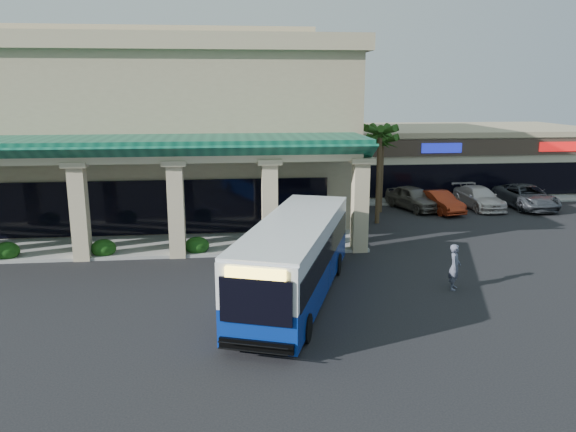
{
  "coord_description": "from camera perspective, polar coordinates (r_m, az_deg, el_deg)",
  "views": [
    {
      "loc": [
        -0.5,
        -21.54,
        8.05
      ],
      "look_at": [
        2.26,
        3.91,
        2.2
      ],
      "focal_mm": 35.0,
      "sensor_mm": 36.0,
      "label": 1
    }
  ],
  "objects": [
    {
      "name": "pedestrian",
      "position": [
        23.89,
        16.58,
        -4.98
      ],
      "size": [
        0.73,
        0.82,
        1.89
      ],
      "primitive_type": "imported",
      "rotation": [
        0.0,
        0.0,
        1.08
      ],
      "color": "#4F5366",
      "rests_on": "ground"
    },
    {
      "name": "car_red",
      "position": [
        40.57,
        18.81,
        1.78
      ],
      "size": [
        2.34,
        5.12,
        1.45
      ],
      "primitive_type": "imported",
      "rotation": [
        0.0,
        0.0,
        0.06
      ],
      "color": "silver",
      "rests_on": "ground"
    },
    {
      "name": "car_gray",
      "position": [
        41.85,
        23.03,
        1.84
      ],
      "size": [
        2.68,
        5.68,
        1.57
      ],
      "primitive_type": "imported",
      "rotation": [
        0.0,
        0.0,
        0.02
      ],
      "color": "#3F4249",
      "rests_on": "ground"
    },
    {
      "name": "arcade",
      "position": [
        29.77,
        -20.69,
        1.98
      ],
      "size": [
        30.0,
        6.2,
        5.7
      ],
      "primitive_type": null,
      "color": "#0C4D3A",
      "rests_on": "ground"
    },
    {
      "name": "transit_bus",
      "position": [
        21.68,
        0.73,
        -4.53
      ],
      "size": [
        6.19,
        11.45,
        3.13
      ],
      "primitive_type": null,
      "rotation": [
        0.0,
        0.0,
        -0.34
      ],
      "color": "navy",
      "rests_on": "ground"
    },
    {
      "name": "car_white",
      "position": [
        38.5,
        15.09,
        1.41
      ],
      "size": [
        2.37,
        4.46,
        1.4
      ],
      "primitive_type": "imported",
      "rotation": [
        0.0,
        0.0,
        0.22
      ],
      "color": "maroon",
      "rests_on": "ground"
    },
    {
      "name": "palm_0",
      "position": [
        34.09,
        9.21,
        4.7
      ],
      "size": [
        2.4,
        2.4,
        6.6
      ],
      "primitive_type": null,
      "color": "#1B3E10",
      "rests_on": "ground"
    },
    {
      "name": "strip_mall",
      "position": [
        49.47,
        15.9,
        5.88
      ],
      "size": [
        22.5,
        12.5,
        4.9
      ],
      "primitive_type": null,
      "color": "beige",
      "rests_on": "ground"
    },
    {
      "name": "broadleaf_tree",
      "position": [
        41.7,
        4.95,
        5.04
      ],
      "size": [
        2.6,
        2.6,
        4.81
      ],
      "primitive_type": null,
      "color": "#12390D",
      "rests_on": "ground"
    },
    {
      "name": "main_building",
      "position": [
        38.35,
        -17.67,
        8.72
      ],
      "size": [
        30.8,
        14.8,
        11.35
      ],
      "primitive_type": null,
      "color": "tan",
      "rests_on": "ground"
    },
    {
      "name": "palm_1",
      "position": [
        37.27,
        9.47,
        4.75
      ],
      "size": [
        2.4,
        2.4,
        5.8
      ],
      "primitive_type": null,
      "color": "#1B3E10",
      "rests_on": "ground"
    },
    {
      "name": "car_silver",
      "position": [
        38.92,
        12.61,
        1.81
      ],
      "size": [
        3.22,
        5.02,
        1.59
      ],
      "primitive_type": "imported",
      "rotation": [
        0.0,
        0.0,
        0.31
      ],
      "color": "#635D56",
      "rests_on": "ground"
    },
    {
      "name": "ground",
      "position": [
        22.99,
        -4.59,
        -7.66
      ],
      "size": [
        110.0,
        110.0,
        0.0
      ],
      "primitive_type": "plane",
      "color": "black"
    }
  ]
}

